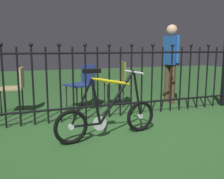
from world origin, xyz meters
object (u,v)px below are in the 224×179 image
(chair_tan, at_px, (16,85))
(chair_olive, at_px, (117,79))
(bicycle, at_px, (108,114))
(person_visitor, at_px, (171,57))
(chair_navy, at_px, (83,82))

(chair_tan, distance_m, chair_olive, 1.83)
(chair_tan, xyz_separation_m, chair_olive, (1.83, -0.11, 0.04))
(chair_tan, relative_size, chair_olive, 0.92)
(bicycle, bearing_deg, person_visitor, 37.74)
(bicycle, xyz_separation_m, chair_olive, (0.76, 1.57, 0.23))
(chair_navy, distance_m, person_visitor, 1.82)
(chair_tan, height_order, person_visitor, person_visitor)
(person_visitor, bearing_deg, chair_navy, 174.23)
(person_visitor, bearing_deg, chair_olive, 172.92)
(chair_olive, distance_m, person_visitor, 1.17)
(bicycle, xyz_separation_m, chair_tan, (-1.07, 1.68, 0.19))
(bicycle, relative_size, person_visitor, 0.88)
(person_visitor, bearing_deg, chair_tan, 175.17)
(chair_tan, distance_m, person_visitor, 2.96)
(chair_navy, xyz_separation_m, chair_olive, (0.67, -0.04, 0.03))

